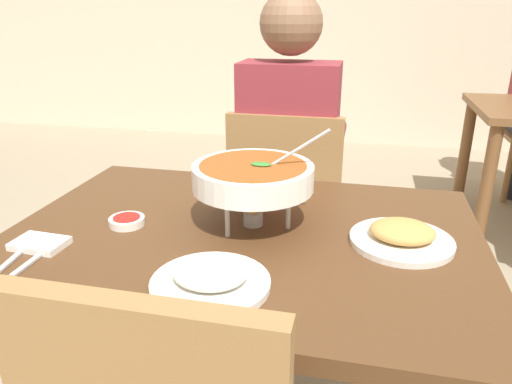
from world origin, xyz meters
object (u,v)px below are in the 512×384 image
(chair_diner_main, at_px, (287,207))
(curry_bowl, at_px, (253,177))
(sauce_dish, at_px, (127,221))
(rice_plate, at_px, (213,278))
(diner_main, at_px, (290,148))
(dining_table_main, at_px, (243,273))
(appetizer_plate, at_px, (402,236))

(chair_diner_main, distance_m, curry_bowl, 0.74)
(sauce_dish, bearing_deg, rice_plate, -37.42)
(diner_main, xyz_separation_m, rice_plate, (0.00, -0.99, 0.01))
(rice_plate, bearing_deg, diner_main, 90.28)
(chair_diner_main, height_order, sauce_dish, chair_diner_main)
(dining_table_main, bearing_deg, appetizer_plate, 3.25)
(appetizer_plate, bearing_deg, chair_diner_main, 119.11)
(appetizer_plate, xyz_separation_m, sauce_dish, (-0.68, -0.05, -0.01))
(chair_diner_main, height_order, rice_plate, chair_diner_main)
(diner_main, distance_m, curry_bowl, 0.70)
(dining_table_main, height_order, rice_plate, rice_plate)
(sauce_dish, bearing_deg, appetizer_plate, 3.90)
(curry_bowl, bearing_deg, chair_diner_main, 91.38)
(dining_table_main, relative_size, curry_bowl, 3.48)
(diner_main, bearing_deg, appetizer_plate, -62.02)
(dining_table_main, bearing_deg, curry_bowl, 71.61)
(dining_table_main, xyz_separation_m, appetizer_plate, (0.38, 0.02, 0.14))
(rice_plate, height_order, appetizer_plate, same)
(diner_main, bearing_deg, sauce_dish, -111.41)
(curry_bowl, bearing_deg, dining_table_main, -108.39)
(diner_main, relative_size, sauce_dish, 14.56)
(dining_table_main, distance_m, curry_bowl, 0.25)
(dining_table_main, height_order, curry_bowl, curry_bowl)
(curry_bowl, xyz_separation_m, rice_plate, (-0.01, -0.30, -0.11))
(chair_diner_main, relative_size, curry_bowl, 2.71)
(chair_diner_main, xyz_separation_m, diner_main, (0.00, 0.03, 0.24))
(diner_main, height_order, appetizer_plate, diner_main)
(chair_diner_main, relative_size, sauce_dish, 10.00)
(diner_main, xyz_separation_m, sauce_dish, (-0.30, -0.76, -0.00))
(dining_table_main, xyz_separation_m, diner_main, (0.00, 0.74, 0.13))
(rice_plate, bearing_deg, curry_bowl, 87.95)
(curry_bowl, distance_m, sauce_dish, 0.34)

